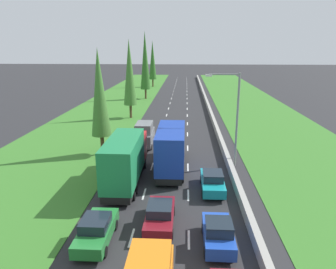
{
  "coord_description": "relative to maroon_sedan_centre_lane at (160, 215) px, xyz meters",
  "views": [
    {
      "loc": [
        1.43,
        -1.96,
        11.31
      ],
      "look_at": [
        -0.66,
        35.6,
        0.88
      ],
      "focal_mm": 34.11,
      "sensor_mm": 36.0,
      "label": 1
    }
  ],
  "objects": [
    {
      "name": "maroon_sedan_centre_lane",
      "position": [
        0.0,
        0.0,
        0.0
      ],
      "size": [
        1.82,
        4.5,
        1.64
      ],
      "color": "maroon",
      "rests_on": "ground"
    },
    {
      "name": "grey_van_left_lane",
      "position": [
        -3.18,
        17.22,
        0.59
      ],
      "size": [
        1.96,
        4.9,
        2.82
      ],
      "color": "slate",
      "rests_on": "ground"
    },
    {
      "name": "teal_sedan_right_lane",
      "position": [
        3.8,
        5.54,
        0.0
      ],
      "size": [
        1.82,
        4.5,
        1.64
      ],
      "color": "teal",
      "rests_on": "ground"
    },
    {
      "name": "green_sedan_left_lane_second",
      "position": [
        -3.63,
        -1.92,
        0.0
      ],
      "size": [
        1.82,
        4.5,
        1.64
      ],
      "color": "#237A33",
      "rests_on": "ground"
    },
    {
      "name": "poplar_tree_fourth",
      "position": [
        -7.33,
        51.89,
        7.48
      ],
      "size": [
        2.16,
        2.16,
        14.48
      ],
      "color": "#4C3823",
      "rests_on": "ground"
    },
    {
      "name": "ground_plane",
      "position": [
        0.11,
        43.62,
        -0.81
      ],
      "size": [
        300.0,
        300.0,
        0.0
      ],
      "primitive_type": "plane",
      "color": "#28282B",
      "rests_on": "ground"
    },
    {
      "name": "median_barrier",
      "position": [
        5.81,
        43.62,
        -0.39
      ],
      "size": [
        0.44,
        120.0,
        0.85
      ],
      "primitive_type": "cube",
      "color": "#9E9B93",
      "rests_on": "ground"
    },
    {
      "name": "green_box_truck_left_lane",
      "position": [
        -3.4,
        6.61,
        1.37
      ],
      "size": [
        2.46,
        9.4,
        4.18
      ],
      "color": "black",
      "rests_on": "ground"
    },
    {
      "name": "grass_verge_left",
      "position": [
        -12.54,
        43.62,
        -0.79
      ],
      "size": [
        14.0,
        140.0,
        0.04
      ],
      "primitive_type": "cube",
      "color": "#387528",
      "rests_on": "ground"
    },
    {
      "name": "street_light_mast",
      "position": [
        6.07,
        11.24,
        4.42
      ],
      "size": [
        3.2,
        0.28,
        9.0
      ],
      "color": "gray",
      "rests_on": "ground"
    },
    {
      "name": "lane_markings",
      "position": [
        0.11,
        43.62,
        -0.81
      ],
      "size": [
        3.64,
        116.0,
        0.01
      ],
      "color": "white",
      "rests_on": "ground"
    },
    {
      "name": "poplar_tree_fifth",
      "position": [
        -7.96,
        73.81,
        6.68
      ],
      "size": [
        2.12,
        2.12,
        12.88
      ],
      "color": "#4C3823",
      "rests_on": "ground"
    },
    {
      "name": "blue_hatchback_right_lane",
      "position": [
        3.54,
        -1.93,
        0.02
      ],
      "size": [
        1.74,
        3.9,
        1.72
      ],
      "color": "#1E47B7",
      "rests_on": "ground"
    },
    {
      "name": "poplar_tree_second",
      "position": [
        -7.31,
        13.89,
        5.86
      ],
      "size": [
        2.08,
        2.08,
        11.24
      ],
      "color": "#4C3823",
      "rests_on": "ground"
    },
    {
      "name": "blue_box_truck_centre_lane",
      "position": [
        0.27,
        10.09,
        1.37
      ],
      "size": [
        2.46,
        9.4,
        4.18
      ],
      "color": "black",
      "rests_on": "ground"
    },
    {
      "name": "poplar_tree_third",
      "position": [
        -7.35,
        32.24,
        6.47
      ],
      "size": [
        2.11,
        2.11,
        12.45
      ],
      "color": "#4C3823",
      "rests_on": "ground"
    },
    {
      "name": "grass_verge_right",
      "position": [
        14.46,
        43.62,
        -0.79
      ],
      "size": [
        14.0,
        140.0,
        0.04
      ],
      "primitive_type": "cube",
      "color": "#387528",
      "rests_on": "ground"
    }
  ]
}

